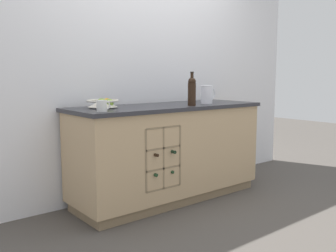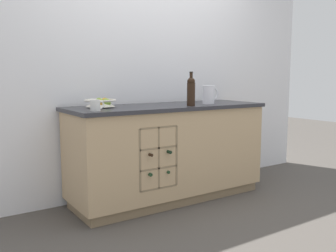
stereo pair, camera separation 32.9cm
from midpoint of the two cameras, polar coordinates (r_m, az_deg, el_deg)
name	(u,v)px [view 2 (the right image)]	position (r m, az deg, el deg)	size (l,w,h in m)	color
ground_plane	(168,198)	(3.72, 2.58, -10.94)	(14.00, 14.00, 0.00)	#4C4742
back_wall	(147,67)	(3.85, -0.74, 8.95)	(4.40, 0.06, 2.55)	white
kitchen_island	(168,152)	(3.60, 2.60, -3.95)	(1.93, 0.69, 0.91)	#8B7354
fruit_bowl	(101,102)	(3.27, -7.38, 3.58)	(0.28, 0.28, 0.09)	silver
white_pitcher	(209,94)	(3.72, 8.79, 4.80)	(0.18, 0.12, 0.18)	white
ceramic_mug	(96,105)	(2.95, -7.85, 3.12)	(0.12, 0.08, 0.09)	white
standing_wine_bottle	(191,91)	(3.45, 6.28, 5.38)	(0.08, 0.08, 0.31)	black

